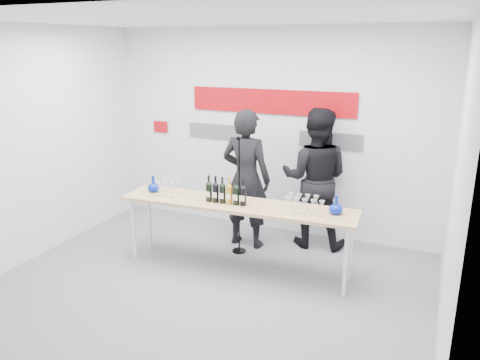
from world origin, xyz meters
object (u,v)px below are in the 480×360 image
(tasting_table, at_px, (237,208))
(presenter_right, at_px, (315,178))
(presenter_left, at_px, (246,179))
(mic_stand, at_px, (239,218))

(tasting_table, bearing_deg, presenter_right, 56.52)
(presenter_left, bearing_deg, mic_stand, 95.71)
(mic_stand, bearing_deg, presenter_right, 61.88)
(presenter_left, relative_size, mic_stand, 1.19)
(presenter_left, distance_m, presenter_right, 0.95)
(presenter_left, distance_m, mic_stand, 0.55)
(tasting_table, xyz_separation_m, mic_stand, (-0.18, 0.48, -0.32))
(presenter_right, xyz_separation_m, mic_stand, (-0.85, -0.67, -0.48))
(tasting_table, height_order, mic_stand, mic_stand)
(presenter_right, bearing_deg, presenter_left, 16.42)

